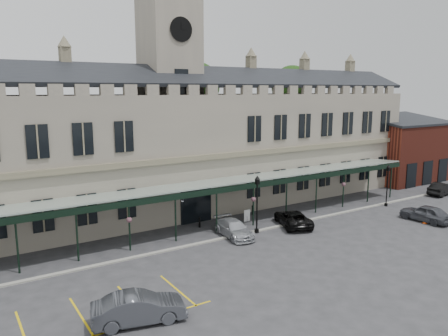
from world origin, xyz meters
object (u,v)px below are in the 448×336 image
sign_board (247,216)px  car_left_b (139,308)px  lamp_post_mid (257,199)px  car_taxi (234,229)px  car_van (293,218)px  clock_tower (170,83)px  station_building (172,149)px  car_right_a (426,213)px  traffic_cone (425,220)px  lamp_post_right (388,182)px  car_right_b (442,189)px

sign_board → car_left_b: 19.79m
lamp_post_mid → car_left_b: (-14.48, -8.69, -2.23)m
lamp_post_mid → car_taxi: 3.28m
car_left_b → car_van: (18.50, 8.49, -0.11)m
clock_tower → sign_board: 15.21m
lamp_post_mid → car_taxi: lamp_post_mid is taller
station_building → lamp_post_mid: (2.98, -10.61, -3.41)m
clock_tower → lamp_post_mid: 14.98m
car_left_b → car_right_a: size_ratio=1.06×
clock_tower → sign_board: bearing=-60.1°
car_left_b → clock_tower: bearing=-16.9°
traffic_cone → car_taxi: 18.56m
car_taxi → car_van: bearing=2.2°
sign_board → station_building: bearing=122.9°
lamp_post_right → car_right_b: lamp_post_right is taller
car_left_b → car_van: 20.36m
traffic_cone → car_taxi: bearing=159.0°
sign_board → clock_tower: bearing=122.6°
sign_board → car_left_b: car_left_b is taller
lamp_post_right → car_right_b: bearing=-1.9°
lamp_post_right → car_van: size_ratio=0.88×
station_building → lamp_post_right: (20.27, -11.00, -3.75)m
car_right_b → car_van: bearing=81.8°
car_taxi → clock_tower: bearing=100.0°
lamp_post_mid → car_van: lamp_post_mid is taller
sign_board → car_van: 4.41m
lamp_post_mid → sign_board: lamp_post_mid is taller
clock_tower → car_right_b: clock_tower is taller
lamp_post_mid → traffic_cone: (15.06, -6.43, -2.74)m
car_left_b → lamp_post_mid: bearing=-45.2°
car_van → clock_tower: bearing=-35.6°
lamp_post_mid → car_left_b: lamp_post_mid is taller
station_building → car_van: 14.10m
car_van → car_right_a: (11.66, -5.84, 0.09)m
car_right_a → car_left_b: bearing=0.8°
car_right_a → car_van: bearing=-30.9°
car_right_a → car_right_b: size_ratio=1.04×
clock_tower → car_right_b: (30.28, -11.41, -12.35)m
car_van → lamp_post_right: bearing=-159.1°
car_taxi → car_right_a: 19.01m
station_building → lamp_post_right: station_building is taller
traffic_cone → car_left_b: (-29.54, -2.27, 0.51)m
station_building → car_taxi: size_ratio=12.38×
clock_tower → car_van: size_ratio=4.75×
car_van → car_right_a: size_ratio=1.09×
car_right_a → lamp_post_mid: bearing=-25.3°
clock_tower → traffic_cone: 27.97m
lamp_post_mid → car_taxi: size_ratio=1.06×
sign_board → car_right_b: (26.01, -3.97, 0.20)m
car_van → car_right_b: size_ratio=1.13×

